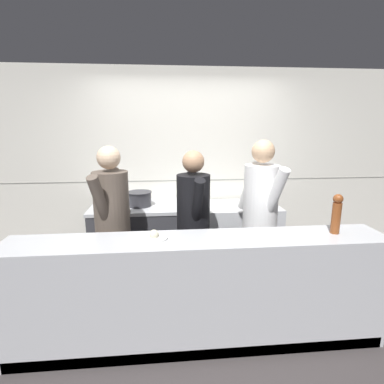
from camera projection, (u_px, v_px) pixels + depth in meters
The scene contains 12 objects.
ground_plane at pixel (200, 324), 2.90m from camera, with size 14.00×14.00×0.00m, color #383333.
wall_back_tiled at pixel (188, 169), 4.03m from camera, with size 8.00×0.06×2.60m.
oven_range at pixel (143, 240), 3.77m from camera, with size 1.21×0.71×0.92m.
prep_counter at pixel (233, 238), 3.88m from camera, with size 1.10×0.65×0.89m.
pass_counter at pixel (199, 292), 2.56m from camera, with size 3.18×0.45×0.97m.
stock_pot at pixel (140, 198), 3.61m from camera, with size 0.30×0.30×0.18m.
mixing_bowl_steel at pixel (220, 203), 3.72m from camera, with size 0.28×0.28×0.09m.
plated_dish_main at pixel (154, 237), 2.44m from camera, with size 0.22×0.22×0.08m.
pepper_mill at pixel (337, 213), 2.54m from camera, with size 0.08×0.08×0.34m.
chef_head_cook at pixel (113, 222), 2.97m from camera, with size 0.43×0.73×1.69m.
chef_sous at pixel (193, 222), 3.04m from camera, with size 0.36×0.72×1.64m.
chef_line at pixel (260, 215), 3.12m from camera, with size 0.45×0.75×1.74m.
Camera 1 is at (-0.32, -2.53, 1.88)m, focal length 28.00 mm.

